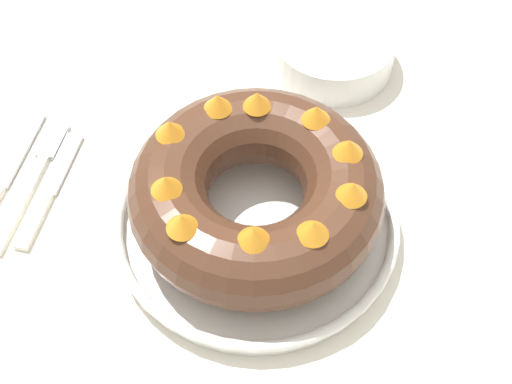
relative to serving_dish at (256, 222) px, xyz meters
name	(u,v)px	position (x,y,z in m)	size (l,w,h in m)	color
dining_table	(238,253)	(-0.02, 0.01, -0.09)	(1.47, 1.13, 0.75)	silver
serving_dish	(256,222)	(0.00, 0.00, 0.00)	(0.31, 0.31, 0.03)	white
bundt_cake	(256,191)	(0.00, 0.00, 0.06)	(0.26, 0.26, 0.10)	#4C2D1E
fork	(35,175)	(-0.26, 0.02, -0.01)	(0.02, 0.19, 0.01)	white
cake_knife	(46,197)	(-0.24, -0.01, -0.01)	(0.02, 0.16, 0.01)	white
side_bowl	(333,51)	(0.04, 0.27, 0.01)	(0.15, 0.15, 0.05)	white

